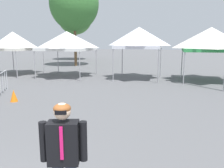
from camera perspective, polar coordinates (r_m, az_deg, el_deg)
canopy_tent_far_right at (r=19.73m, az=-23.00°, el=9.65°), size 3.46×3.46×3.28m
canopy_tent_behind_right at (r=17.38m, az=-10.96°, el=10.29°), size 3.53×3.53×3.26m
canopy_tent_far_left at (r=16.14m, az=6.57°, el=11.14°), size 3.11×3.11×3.51m
canopy_tent_behind_center at (r=16.28m, az=22.96°, el=10.00°), size 3.50×3.50×3.44m
person_foreground at (r=3.43m, az=-11.65°, el=-16.68°), size 0.63×0.35×1.78m
tree_behind_tents_left at (r=25.09m, az=-9.23°, el=18.83°), size 4.95×4.95×9.02m
tree_behind_tents_center at (r=32.73m, az=-9.05°, el=16.37°), size 4.76×4.76×8.64m
crowd_barrier_near_person at (r=12.75m, az=-25.19°, el=1.21°), size 1.07×1.86×1.08m
traffic_cone_lot_center at (r=10.94m, az=-22.85°, el=-2.64°), size 0.32×0.32×0.52m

